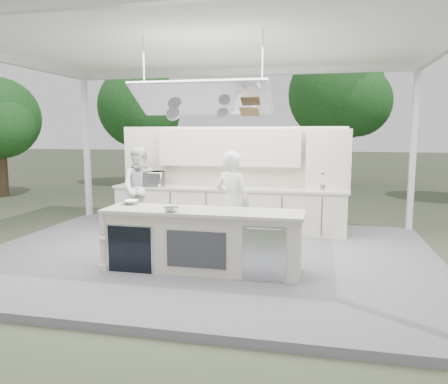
% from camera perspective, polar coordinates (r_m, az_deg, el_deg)
% --- Properties ---
extents(ground, '(90.00, 90.00, 0.00)m').
position_cam_1_polar(ground, '(7.84, -2.46, -8.87)').
color(ground, '#3F4831').
rests_on(ground, ground).
extents(stage_deck, '(8.00, 6.00, 0.12)m').
position_cam_1_polar(stage_deck, '(7.82, -2.46, -8.45)').
color(stage_deck, slate).
rests_on(stage_deck, ground).
extents(tent, '(8.20, 6.20, 3.86)m').
position_cam_1_polar(tent, '(7.64, -2.64, 18.83)').
color(tent, white).
rests_on(tent, ground).
extents(demo_island, '(3.10, 0.79, 0.95)m').
position_cam_1_polar(demo_island, '(6.79, -3.03, -6.31)').
color(demo_island, beige).
rests_on(demo_island, stage_deck).
extents(back_counter, '(5.08, 0.72, 0.95)m').
position_cam_1_polar(back_counter, '(9.50, 0.48, -2.19)').
color(back_counter, beige).
rests_on(back_counter, stage_deck).
extents(back_wall_unit, '(5.05, 0.48, 2.25)m').
position_cam_1_polar(back_wall_unit, '(9.51, 3.39, 3.73)').
color(back_wall_unit, beige).
rests_on(back_wall_unit, stage_deck).
extents(tree_cluster, '(19.55, 9.40, 5.85)m').
position_cam_1_polar(tree_cluster, '(17.19, 5.56, 11.26)').
color(tree_cluster, '#4E3927').
rests_on(tree_cluster, ground).
extents(head_chef, '(0.78, 0.66, 1.81)m').
position_cam_1_polar(head_chef, '(7.56, 1.13, -1.50)').
color(head_chef, white).
rests_on(head_chef, stage_deck).
extents(sous_chef, '(1.01, 0.85, 1.83)m').
position_cam_1_polar(sous_chef, '(9.67, -10.75, 0.45)').
color(sous_chef, silver).
rests_on(sous_chef, stage_deck).
extents(toaster_oven, '(0.65, 0.52, 0.32)m').
position_cam_1_polar(toaster_oven, '(9.79, -9.56, 1.73)').
color(toaster_oven, silver).
rests_on(toaster_oven, back_counter).
extents(bowl_large, '(0.32, 0.32, 0.07)m').
position_cam_1_polar(bowl_large, '(7.36, -12.13, -1.32)').
color(bowl_large, '#B2B4BA').
rests_on(bowl_large, demo_island).
extents(bowl_small, '(0.29, 0.29, 0.07)m').
position_cam_1_polar(bowl_small, '(6.58, -6.94, -2.28)').
color(bowl_small, '#BABDC1').
rests_on(bowl_small, demo_island).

